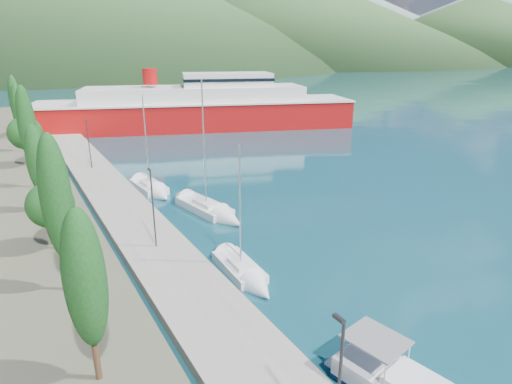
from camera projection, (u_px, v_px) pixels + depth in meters
ground at (72, 102)px, 123.95m from camera, size 1400.00×1400.00×0.00m
quay at (118, 203)px, 42.72m from camera, size 5.00×88.00×0.80m
hills_near at (142, 4)px, 361.23m from camera, size 1010.00×520.00×115.00m
tree_row at (30, 143)px, 44.30m from camera, size 4.12×64.99×10.85m
lamp_posts at (146, 199)px, 32.84m from camera, size 0.15×46.93×6.06m
sailboat_near at (250, 278)px, 28.99m from camera, size 2.42×7.12×10.10m
sailboat_mid at (218, 214)px, 40.09m from camera, size 4.03×9.62×13.44m
sailboat_far at (155, 191)px, 46.27m from camera, size 3.13×7.93×11.39m
ferry at (198, 109)px, 82.98m from camera, size 61.11×31.82×11.97m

